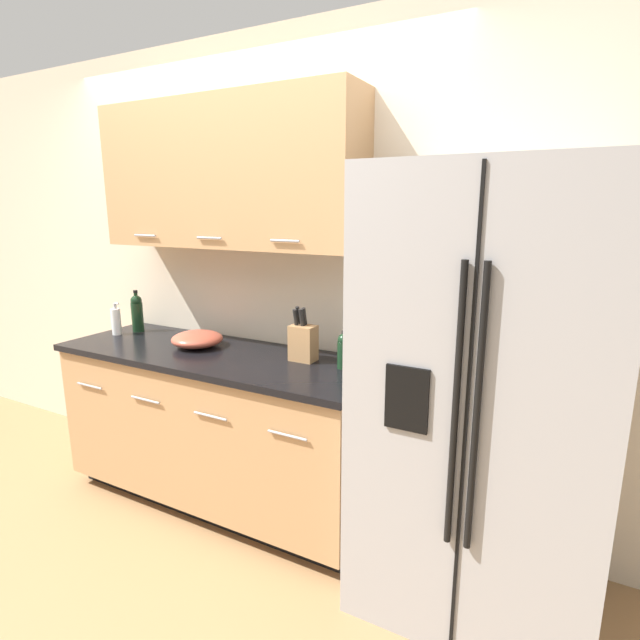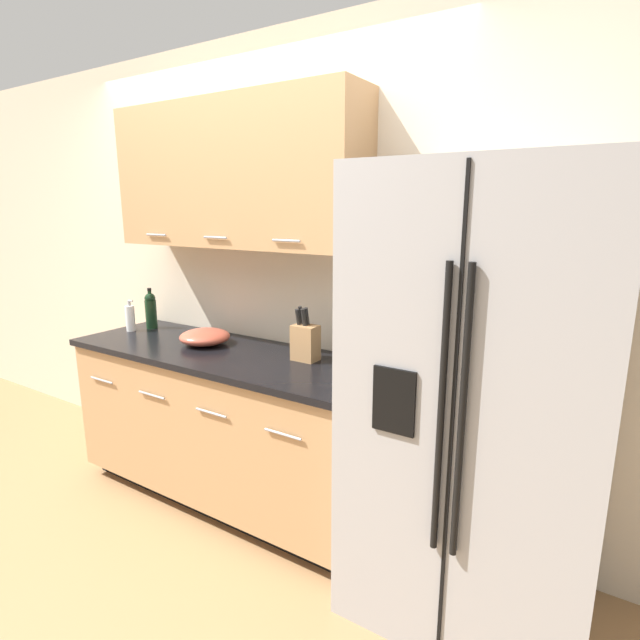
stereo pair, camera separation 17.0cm
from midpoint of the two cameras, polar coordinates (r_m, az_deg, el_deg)
The scene contains 9 objects.
ground_plane at distance 2.73m, azimuth -27.25°, elevation -26.92°, with size 14.00×14.00×0.00m, color #997047.
wall_back at distance 2.97m, azimuth -10.34°, elevation 7.66°, with size 10.00×0.39×2.60m.
counter_unit at distance 2.98m, azimuth -13.01°, elevation -11.77°, with size 1.85×0.64×0.90m.
refrigerator at distance 2.13m, azimuth 16.22°, elevation -8.69°, with size 0.94×0.77×1.84m.
knife_block at distance 2.57m, azimuth -3.85°, elevation -2.49°, with size 0.13×0.09×0.28m.
wine_bottle at distance 3.41m, azimuth -21.54°, elevation 0.81°, with size 0.07×0.07×0.27m.
soap_dispenser at distance 3.38m, azimuth -23.62°, elevation -0.14°, with size 0.06×0.06×0.20m.
oil_bottle at distance 2.45m, azimuth 0.76°, elevation -3.47°, with size 0.07×0.07×0.19m.
mixing_bowl at distance 2.94m, azimuth -15.48°, elevation -2.12°, with size 0.29×0.29×0.09m.
Camera 1 is at (1.77, -1.13, 1.68)m, focal length 28.00 mm.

